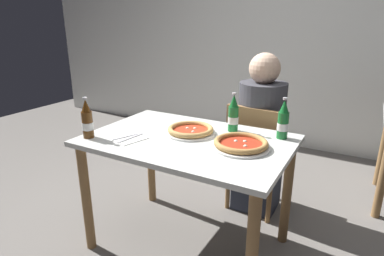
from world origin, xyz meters
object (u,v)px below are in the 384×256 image
at_px(pizza_margherita_near, 241,144).
at_px(beer_bottle_center, 283,121).
at_px(beer_bottle_right, 233,115).
at_px(pizza_marinara_far, 191,130).
at_px(chair_behind_table, 256,152).
at_px(beer_bottle_left, 87,121).
at_px(napkin_with_cutlery, 128,138).
at_px(diner_seated, 260,138).
at_px(dining_table_main, 188,156).

height_order(pizza_margherita_near, beer_bottle_center, beer_bottle_center).
bearing_deg(beer_bottle_right, pizza_marinara_far, -139.86).
bearing_deg(chair_behind_table, pizza_margherita_near, 105.33).
bearing_deg(chair_behind_table, beer_bottle_center, 133.60).
height_order(beer_bottle_left, napkin_with_cutlery, beer_bottle_left).
xyz_separation_m(diner_seated, beer_bottle_right, (-0.06, -0.40, 0.27)).
bearing_deg(beer_bottle_right, chair_behind_table, 81.67).
relative_size(dining_table_main, diner_seated, 0.99).
distance_m(diner_seated, beer_bottle_right, 0.49).
relative_size(diner_seated, beer_bottle_right, 4.89).
relative_size(dining_table_main, beer_bottle_right, 4.86).
bearing_deg(diner_seated, chair_behind_table, -98.71).
distance_m(diner_seated, beer_bottle_left, 1.24).
distance_m(pizza_margherita_near, pizza_marinara_far, 0.36).
height_order(diner_seated, beer_bottle_left, diner_seated).
relative_size(dining_table_main, pizza_marinara_far, 3.91).
xyz_separation_m(dining_table_main, pizza_marinara_far, (-0.03, 0.08, 0.14)).
bearing_deg(beer_bottle_left, dining_table_main, 27.76).
relative_size(diner_seated, pizza_margherita_near, 3.69).
relative_size(chair_behind_table, beer_bottle_right, 3.44).
xyz_separation_m(beer_bottle_left, beer_bottle_right, (0.71, 0.53, 0.00)).
height_order(dining_table_main, beer_bottle_center, beer_bottle_center).
xyz_separation_m(chair_behind_table, diner_seated, (0.01, 0.05, 0.10)).
distance_m(pizza_margherita_near, beer_bottle_right, 0.30).
height_order(dining_table_main, diner_seated, diner_seated).
xyz_separation_m(dining_table_main, beer_bottle_left, (-0.53, -0.28, 0.22)).
xyz_separation_m(chair_behind_table, napkin_with_cutlery, (-0.54, -0.79, 0.27)).
height_order(pizza_margherita_near, beer_bottle_right, beer_bottle_right).
bearing_deg(beer_bottle_right, diner_seated, 81.62).
xyz_separation_m(chair_behind_table, beer_bottle_left, (-0.76, -0.89, 0.37)).
height_order(diner_seated, pizza_marinara_far, diner_seated).
xyz_separation_m(pizza_marinara_far, beer_bottle_right, (0.21, 0.18, 0.08)).
height_order(diner_seated, beer_bottle_center, diner_seated).
xyz_separation_m(beer_bottle_left, napkin_with_cutlery, (0.22, 0.10, -0.10)).
distance_m(beer_bottle_center, beer_bottle_right, 0.31).
xyz_separation_m(dining_table_main, diner_seated, (0.24, 0.66, -0.05)).
height_order(pizza_marinara_far, beer_bottle_left, beer_bottle_left).
height_order(diner_seated, pizza_margherita_near, diner_seated).
bearing_deg(beer_bottle_left, pizza_marinara_far, 35.70).
distance_m(chair_behind_table, napkin_with_cutlery, 0.99).
bearing_deg(pizza_marinara_far, beer_bottle_center, 20.83).
bearing_deg(beer_bottle_left, diner_seated, 50.70).
bearing_deg(pizza_marinara_far, beer_bottle_left, -144.30).
relative_size(pizza_margherita_near, beer_bottle_left, 1.33).
relative_size(chair_behind_table, pizza_margherita_near, 2.60).
relative_size(diner_seated, beer_bottle_left, 4.89).
bearing_deg(beer_bottle_right, beer_bottle_left, -142.93).
height_order(pizza_marinara_far, beer_bottle_right, beer_bottle_right).
distance_m(diner_seated, pizza_marinara_far, 0.66).
xyz_separation_m(diner_seated, pizza_margherita_near, (0.09, -0.64, 0.19)).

